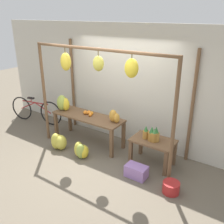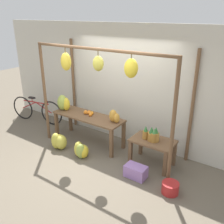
{
  "view_description": "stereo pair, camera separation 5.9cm",
  "coord_description": "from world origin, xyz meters",
  "px_view_note": "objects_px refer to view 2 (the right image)",
  "views": [
    {
      "loc": [
        2.92,
        -3.53,
        2.98
      ],
      "look_at": [
        0.07,
        0.67,
        0.96
      ],
      "focal_mm": 40.0,
      "sensor_mm": 36.0,
      "label": 1
    },
    {
      "loc": [
        2.97,
        -3.49,
        2.98
      ],
      "look_at": [
        0.07,
        0.67,
        0.96
      ],
      "focal_mm": 40.0,
      "sensor_mm": 36.0,
      "label": 2
    }
  ],
  "objects_px": {
    "banana_pile_on_table": "(64,103)",
    "parked_bicycle": "(37,110)",
    "orange_pile": "(89,113)",
    "papaya_pile": "(114,117)",
    "pineapple_cluster": "(152,135)",
    "blue_bucket": "(170,188)",
    "banana_pile_ground_right": "(81,151)",
    "banana_pile_ground_left": "(59,141)",
    "fruit_crate_white": "(136,171)"
  },
  "relations": [
    {
      "from": "parked_bicycle",
      "to": "papaya_pile",
      "type": "height_order",
      "value": "papaya_pile"
    },
    {
      "from": "banana_pile_ground_left",
      "to": "banana_pile_on_table",
      "type": "bearing_deg",
      "value": 122.01
    },
    {
      "from": "banana_pile_ground_left",
      "to": "blue_bucket",
      "type": "distance_m",
      "value": 2.76
    },
    {
      "from": "banana_pile_ground_right",
      "to": "parked_bicycle",
      "type": "xyz_separation_m",
      "value": [
        -2.36,
        0.74,
        0.21
      ]
    },
    {
      "from": "orange_pile",
      "to": "parked_bicycle",
      "type": "height_order",
      "value": "orange_pile"
    },
    {
      "from": "banana_pile_ground_left",
      "to": "parked_bicycle",
      "type": "relative_size",
      "value": 0.26
    },
    {
      "from": "banana_pile_on_table",
      "to": "orange_pile",
      "type": "relative_size",
      "value": 1.52
    },
    {
      "from": "papaya_pile",
      "to": "orange_pile",
      "type": "bearing_deg",
      "value": 178.53
    },
    {
      "from": "parked_bicycle",
      "to": "papaya_pile",
      "type": "relative_size",
      "value": 5.97
    },
    {
      "from": "parked_bicycle",
      "to": "papaya_pile",
      "type": "xyz_separation_m",
      "value": [
        2.78,
        -0.07,
        0.48
      ]
    },
    {
      "from": "orange_pile",
      "to": "fruit_crate_white",
      "type": "height_order",
      "value": "orange_pile"
    },
    {
      "from": "pineapple_cluster",
      "to": "parked_bicycle",
      "type": "relative_size",
      "value": 0.21
    },
    {
      "from": "pineapple_cluster",
      "to": "blue_bucket",
      "type": "distance_m",
      "value": 1.1
    },
    {
      "from": "pineapple_cluster",
      "to": "fruit_crate_white",
      "type": "height_order",
      "value": "pineapple_cluster"
    },
    {
      "from": "blue_bucket",
      "to": "parked_bicycle",
      "type": "bearing_deg",
      "value": 170.53
    },
    {
      "from": "orange_pile",
      "to": "papaya_pile",
      "type": "height_order",
      "value": "papaya_pile"
    },
    {
      "from": "parked_bicycle",
      "to": "banana_pile_on_table",
      "type": "bearing_deg",
      "value": -7.5
    },
    {
      "from": "blue_bucket",
      "to": "parked_bicycle",
      "type": "relative_size",
      "value": 0.18
    },
    {
      "from": "parked_bicycle",
      "to": "banana_pile_ground_left",
      "type": "bearing_deg",
      "value": -24.14
    },
    {
      "from": "banana_pile_ground_right",
      "to": "fruit_crate_white",
      "type": "height_order",
      "value": "banana_pile_ground_right"
    },
    {
      "from": "banana_pile_on_table",
      "to": "pineapple_cluster",
      "type": "height_order",
      "value": "banana_pile_on_table"
    },
    {
      "from": "banana_pile_on_table",
      "to": "pineapple_cluster",
      "type": "relative_size",
      "value": 1.16
    },
    {
      "from": "fruit_crate_white",
      "to": "blue_bucket",
      "type": "height_order",
      "value": "fruit_crate_white"
    },
    {
      "from": "blue_bucket",
      "to": "fruit_crate_white",
      "type": "bearing_deg",
      "value": 175.63
    },
    {
      "from": "pineapple_cluster",
      "to": "parked_bicycle",
      "type": "distance_m",
      "value": 3.76
    },
    {
      "from": "blue_bucket",
      "to": "papaya_pile",
      "type": "bearing_deg",
      "value": 158.11
    },
    {
      "from": "banana_pile_on_table",
      "to": "papaya_pile",
      "type": "bearing_deg",
      "value": 3.84
    },
    {
      "from": "banana_pile_on_table",
      "to": "orange_pile",
      "type": "distance_m",
      "value": 0.74
    },
    {
      "from": "banana_pile_ground_left",
      "to": "fruit_crate_white",
      "type": "distance_m",
      "value": 2.03
    },
    {
      "from": "banana_pile_ground_right",
      "to": "blue_bucket",
      "type": "relative_size",
      "value": 1.21
    },
    {
      "from": "banana_pile_ground_left",
      "to": "fruit_crate_white",
      "type": "height_order",
      "value": "banana_pile_ground_left"
    },
    {
      "from": "orange_pile",
      "to": "banana_pile_ground_left",
      "type": "xyz_separation_m",
      "value": [
        -0.36,
        -0.69,
        -0.57
      ]
    },
    {
      "from": "orange_pile",
      "to": "papaya_pile",
      "type": "distance_m",
      "value": 0.75
    },
    {
      "from": "banana_pile_ground_right",
      "to": "fruit_crate_white",
      "type": "xyz_separation_m",
      "value": [
        1.34,
        0.06,
        -0.04
      ]
    },
    {
      "from": "banana_pile_on_table",
      "to": "banana_pile_ground_right",
      "type": "distance_m",
      "value": 1.4
    },
    {
      "from": "banana_pile_on_table",
      "to": "fruit_crate_white",
      "type": "distance_m",
      "value": 2.56
    },
    {
      "from": "blue_bucket",
      "to": "papaya_pile",
      "type": "relative_size",
      "value": 1.06
    },
    {
      "from": "orange_pile",
      "to": "blue_bucket",
      "type": "bearing_deg",
      "value": -15.9
    },
    {
      "from": "banana_pile_ground_right",
      "to": "blue_bucket",
      "type": "distance_m",
      "value": 2.08
    },
    {
      "from": "pineapple_cluster",
      "to": "papaya_pile",
      "type": "xyz_separation_m",
      "value": [
        -0.96,
        0.06,
        0.15
      ]
    },
    {
      "from": "banana_pile_ground_left",
      "to": "papaya_pile",
      "type": "xyz_separation_m",
      "value": [
        1.1,
        0.68,
        0.66
      ]
    },
    {
      "from": "blue_bucket",
      "to": "parked_bicycle",
      "type": "distance_m",
      "value": 4.5
    },
    {
      "from": "banana_pile_on_table",
      "to": "banana_pile_ground_right",
      "type": "bearing_deg",
      "value": -28.56
    },
    {
      "from": "banana_pile_on_table",
      "to": "pineapple_cluster",
      "type": "bearing_deg",
      "value": 0.94
    },
    {
      "from": "banana_pile_on_table",
      "to": "parked_bicycle",
      "type": "bearing_deg",
      "value": 172.5
    },
    {
      "from": "orange_pile",
      "to": "banana_pile_ground_right",
      "type": "height_order",
      "value": "orange_pile"
    },
    {
      "from": "fruit_crate_white",
      "to": "papaya_pile",
      "type": "distance_m",
      "value": 1.32
    },
    {
      "from": "fruit_crate_white",
      "to": "papaya_pile",
      "type": "relative_size",
      "value": 1.46
    },
    {
      "from": "banana_pile_ground_left",
      "to": "parked_bicycle",
      "type": "bearing_deg",
      "value": 155.86
    },
    {
      "from": "banana_pile_on_table",
      "to": "orange_pile",
      "type": "height_order",
      "value": "banana_pile_on_table"
    }
  ]
}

